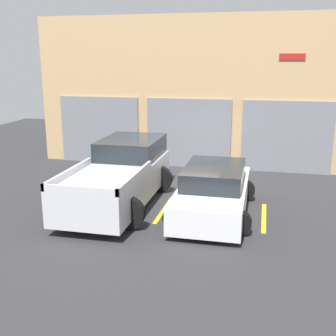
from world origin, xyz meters
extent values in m
plane|color=#2D2D30|center=(0.00, 0.00, 0.00)|extent=(28.00, 28.00, 0.00)
cube|color=tan|center=(0.00, 3.30, 2.89)|extent=(12.68, 0.60, 5.78)
cube|color=slate|center=(-3.89, 2.96, 1.34)|extent=(3.29, 0.08, 2.69)
cube|color=slate|center=(-0.20, 2.96, 1.34)|extent=(3.29, 0.08, 2.69)
cube|color=slate|center=(3.49, 2.96, 1.34)|extent=(3.29, 0.08, 2.69)
cube|color=#B21E19|center=(3.49, 2.97, 4.23)|extent=(0.90, 0.03, 0.22)
cube|color=silver|center=(-1.39, -2.00, 0.70)|extent=(1.91, 5.09, 0.93)
cube|color=#1E2328|center=(-1.39, -0.60, 1.46)|extent=(1.75, 2.29, 0.58)
cube|color=silver|center=(-2.31, -3.14, 1.26)|extent=(0.08, 2.80, 0.18)
cube|color=silver|center=(-0.48, -3.14, 1.26)|extent=(0.08, 2.80, 0.18)
cube|color=silver|center=(-1.39, -4.50, 1.26)|extent=(1.91, 0.08, 0.18)
cylinder|color=black|center=(-2.24, -0.42, 0.43)|extent=(0.86, 0.22, 0.86)
cylinder|color=black|center=(-0.55, -0.42, 0.43)|extent=(0.86, 0.22, 0.86)
cylinder|color=black|center=(-2.24, -3.58, 0.43)|extent=(0.86, 0.22, 0.86)
cylinder|color=black|center=(-0.55, -3.58, 0.43)|extent=(0.86, 0.22, 0.86)
cube|color=white|center=(1.39, -2.00, 0.49)|extent=(1.78, 4.29, 0.70)
cube|color=#1E2328|center=(1.39, -1.89, 1.09)|extent=(1.57, 2.36, 0.50)
cylinder|color=black|center=(0.61, -0.67, 0.32)|extent=(0.64, 0.22, 0.64)
cylinder|color=black|center=(2.17, -0.67, 0.32)|extent=(0.64, 0.22, 0.64)
cylinder|color=black|center=(0.61, -3.33, 0.32)|extent=(0.64, 0.22, 0.64)
cylinder|color=black|center=(2.17, -3.33, 0.32)|extent=(0.64, 0.22, 0.64)
cube|color=gold|center=(-2.79, -2.00, 0.00)|extent=(0.12, 2.20, 0.01)
cube|color=gold|center=(0.00, -2.00, 0.00)|extent=(0.12, 2.20, 0.01)
cube|color=gold|center=(2.79, -2.00, 0.00)|extent=(0.12, 2.20, 0.01)
camera|label=1|loc=(2.64, -13.00, 4.19)|focal=45.00mm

